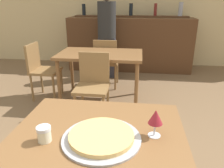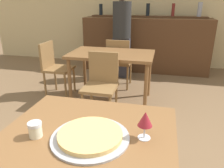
% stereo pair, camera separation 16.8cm
% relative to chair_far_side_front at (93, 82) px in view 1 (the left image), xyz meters
% --- Properties ---
extents(wall_back, '(8.00, 0.05, 2.80)m').
position_rel_chair_far_side_front_xyz_m(wall_back, '(0.34, 2.75, 0.90)').
color(wall_back, '#D1B784').
rests_on(wall_back, ground_plane).
extents(dining_table_near, '(0.98, 0.89, 0.74)m').
position_rel_chair_far_side_front_xyz_m(dining_table_near, '(0.34, -1.47, 0.16)').
color(dining_table_near, brown).
rests_on(dining_table_near, ground_plane).
extents(dining_table_far, '(1.19, 0.73, 0.74)m').
position_rel_chair_far_side_front_xyz_m(dining_table_far, '(-0.00, 0.54, 0.16)').
color(dining_table_far, brown).
rests_on(dining_table_far, ground_plane).
extents(bar_counter, '(2.60, 0.56, 1.11)m').
position_rel_chair_far_side_front_xyz_m(bar_counter, '(0.34, 2.24, 0.06)').
color(bar_counter, '#4C2D19').
rests_on(bar_counter, ground_plane).
extents(bar_back_shelf, '(2.39, 0.24, 0.32)m').
position_rel_chair_far_side_front_xyz_m(bar_back_shelf, '(0.35, 2.38, 0.67)').
color(bar_back_shelf, '#4C2D19').
rests_on(bar_back_shelf, bar_counter).
extents(chair_far_side_front, '(0.40, 0.40, 0.85)m').
position_rel_chair_far_side_front_xyz_m(chair_far_side_front, '(0.00, 0.00, 0.00)').
color(chair_far_side_front, olive).
rests_on(chair_far_side_front, ground_plane).
extents(chair_far_side_back, '(0.40, 0.40, 0.85)m').
position_rel_chair_far_side_front_xyz_m(chair_far_side_back, '(-0.00, 1.08, 0.00)').
color(chair_far_side_back, olive).
rests_on(chair_far_side_back, ground_plane).
extents(chair_far_side_left, '(0.40, 0.40, 0.85)m').
position_rel_chair_far_side_front_xyz_m(chair_far_side_left, '(-0.92, 0.54, 0.00)').
color(chair_far_side_left, olive).
rests_on(chair_far_side_left, ground_plane).
extents(pizza_tray, '(0.43, 0.43, 0.04)m').
position_rel_chair_far_side_front_xyz_m(pizza_tray, '(0.37, -1.50, 0.26)').
color(pizza_tray, '#A3A3A8').
rests_on(pizza_tray, dining_table_near).
extents(cheese_shaker, '(0.08, 0.08, 0.09)m').
position_rel_chair_far_side_front_xyz_m(cheese_shaker, '(0.07, -1.55, 0.29)').
color(cheese_shaker, beige).
rests_on(cheese_shaker, dining_table_near).
extents(person_standing, '(0.34, 0.34, 1.63)m').
position_rel_chair_far_side_front_xyz_m(person_standing, '(-0.07, 1.66, 0.38)').
color(person_standing, '#2D2D38').
rests_on(person_standing, ground_plane).
extents(wine_glass, '(0.08, 0.08, 0.16)m').
position_rel_chair_far_side_front_xyz_m(wine_glass, '(0.65, -1.43, 0.36)').
color(wine_glass, silver).
rests_on(wine_glass, dining_table_near).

